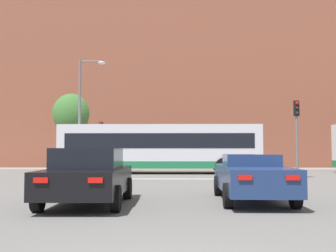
% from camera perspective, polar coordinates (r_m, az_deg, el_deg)
% --- Properties ---
extents(stop_line_strip, '(9.20, 0.30, 0.01)m').
position_cam_1_polar(stop_line_strip, '(21.44, 1.03, -7.18)').
color(stop_line_strip, silver).
rests_on(stop_line_strip, ground_plane).
extents(far_pavement, '(70.22, 2.50, 0.01)m').
position_cam_1_polar(far_pavement, '(33.04, 1.06, -5.80)').
color(far_pavement, gray).
rests_on(far_pavement, ground_plane).
extents(brick_civic_building, '(38.84, 13.46, 20.43)m').
position_cam_1_polar(brick_civic_building, '(42.80, 0.27, 7.33)').
color(brick_civic_building, brown).
rests_on(brick_civic_building, ground_plane).
extents(car_saloon_left, '(2.10, 4.43, 1.51)m').
position_cam_1_polar(car_saloon_left, '(11.58, -10.77, -6.67)').
color(car_saloon_left, black).
rests_on(car_saloon_left, ground_plane).
extents(car_roadster_right, '(1.96, 4.87, 1.34)m').
position_cam_1_polar(car_roadster_right, '(12.40, 11.26, -6.76)').
color(car_roadster_right, navy).
rests_on(car_roadster_right, ground_plane).
extents(bus_crossing_lead, '(12.42, 2.64, 3.02)m').
position_cam_1_polar(bus_crossing_lead, '(26.41, -1.09, -2.93)').
color(bus_crossing_lead, silver).
rests_on(bus_crossing_lead, ground_plane).
extents(traffic_light_near_right, '(0.26, 0.31, 4.02)m').
position_cam_1_polar(traffic_light_near_right, '(22.69, 17.05, 0.03)').
color(traffic_light_near_right, slate).
rests_on(traffic_light_near_right, ground_plane).
extents(traffic_light_far_left, '(0.26, 0.31, 3.66)m').
position_cam_1_polar(traffic_light_far_left, '(33.22, -9.05, -1.46)').
color(traffic_light_far_left, slate).
rests_on(traffic_light_far_left, ground_plane).
extents(street_lamp_junction, '(1.75, 0.36, 7.38)m').
position_cam_1_polar(street_lamp_junction, '(27.84, -11.34, 2.96)').
color(street_lamp_junction, slate).
rests_on(street_lamp_junction, ground_plane).
extents(pedestrian_waiting, '(0.36, 0.45, 1.58)m').
position_cam_1_polar(pedestrian_waiting, '(32.74, 8.44, -4.19)').
color(pedestrian_waiting, brown).
rests_on(pedestrian_waiting, ground_plane).
extents(tree_by_building, '(4.63, 4.63, 7.04)m').
position_cam_1_polar(tree_by_building, '(38.47, -12.43, 1.49)').
color(tree_by_building, '#4C3823').
rests_on(tree_by_building, ground_plane).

